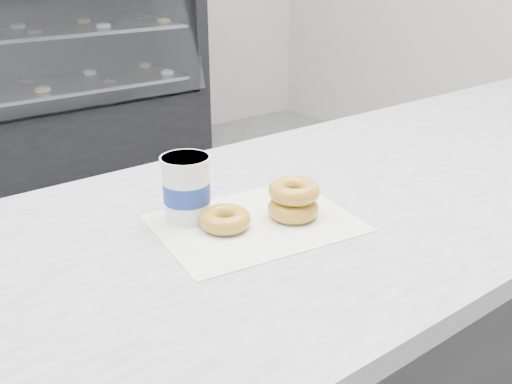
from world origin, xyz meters
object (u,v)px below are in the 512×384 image
Objects in this scene: display_case at (1,109)px; counter at (331,370)px; donut_stack at (294,200)px; donut_single at (225,219)px; coffee_cup at (187,188)px.

counter is at bearing -90.00° from display_case.
donut_single is at bearing 163.35° from donut_stack.
donut_stack is at bearing -59.01° from coffee_cup.
display_case is at bearing 86.82° from donut_stack.
donut_single is at bearing 177.91° from counter.
donut_stack is at bearing -16.65° from donut_single.
display_case reaches higher than counter.
coffee_cup is (-0.31, 0.08, 0.51)m from counter.
coffee_cup is (-0.03, 0.07, 0.04)m from donut_single.
display_case is at bearing 90.00° from counter.
coffee_cup is at bearing 145.39° from donut_stack.
donut_single is at bearing -95.81° from display_case.
donut_single is at bearing -89.85° from coffee_cup.
display_case is 18.59× the size of donut_stack.
donut_single reaches higher than counter.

